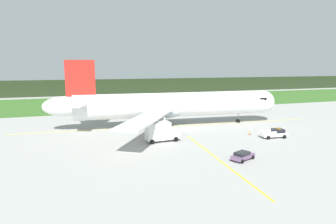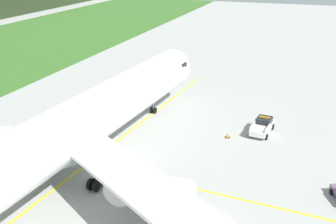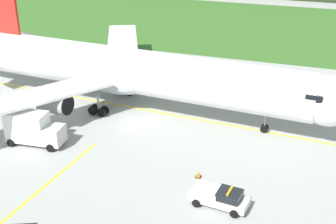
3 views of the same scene
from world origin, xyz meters
name	(u,v)px [view 1 (image 1 of 3)]	position (x,y,z in m)	size (l,w,h in m)	color
ground	(188,129)	(0.00, 0.00, 0.00)	(320.00, 320.00, 0.00)	#9D9E9A
grass_verge	(138,102)	(0.00, 52.81, 0.02)	(320.00, 48.23, 0.04)	#366324
distant_tree_line	(124,87)	(0.00, 87.28, 3.82)	(288.00, 4.29, 7.64)	#232F1A
taxiway_centerline_main	(173,126)	(-2.31, 4.03, 0.00)	(72.94, 0.30, 0.01)	yellow
taxiway_centerline_spur	(217,159)	(-3.83, -21.28, 0.00)	(29.57, 0.30, 0.01)	yellow
airliner	(171,105)	(-2.84, 4.07, 5.09)	(56.40, 46.68, 15.61)	white
ops_pickup_truck	(275,133)	(13.37, -13.23, 0.90)	(5.40, 2.79, 1.94)	white
catering_truck	(161,131)	(-9.20, -8.76, 1.96)	(6.64, 3.12, 3.96)	beige
staff_car	(243,156)	(-0.47, -23.08, 0.70)	(4.53, 3.32, 1.30)	#6C4E72
apron_cone	(249,133)	(10.18, -9.32, 0.34)	(0.56, 0.56, 0.71)	black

